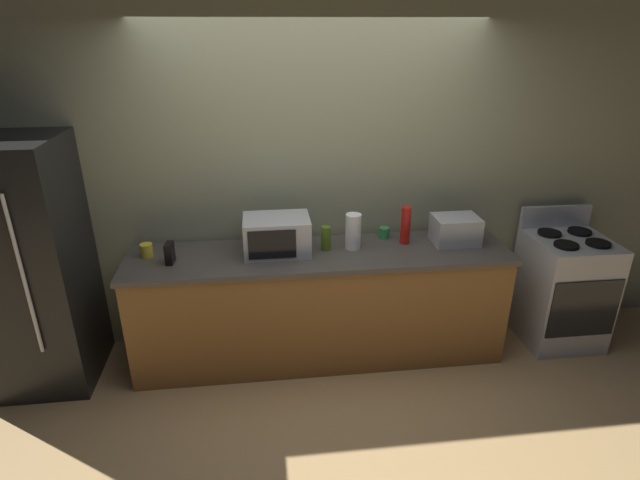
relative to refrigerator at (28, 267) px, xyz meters
name	(u,v)px	position (x,y,z in m)	size (l,w,h in m)	color
ground_plane	(327,385)	(2.05, -0.40, -0.90)	(8.00, 8.00, 0.00)	tan
back_wall	(314,178)	(2.05, 0.41, 0.45)	(6.40, 0.10, 2.70)	gray
counter_run	(320,305)	(2.05, 0.00, -0.45)	(2.84, 0.64, 0.90)	brown
refrigerator	(28,267)	(0.00, 0.00, 0.00)	(0.72, 0.73, 1.80)	black
stove_range	(562,289)	(4.05, 0.00, -0.44)	(0.60, 0.61, 1.08)	#B7BABF
microwave	(277,235)	(1.74, 0.05, 0.13)	(0.48, 0.35, 0.27)	#B7BABF
toaster_oven	(455,230)	(3.10, 0.06, 0.10)	(0.34, 0.26, 0.21)	#B7BABF
paper_towel_roll	(353,231)	(2.30, 0.05, 0.13)	(0.12, 0.12, 0.27)	white
cordless_phone	(170,253)	(0.98, -0.05, 0.07)	(0.05, 0.11, 0.15)	black
bottle_hot_sauce	(406,225)	(2.72, 0.10, 0.15)	(0.07, 0.07, 0.29)	red
bottle_olive_oil	(326,238)	(2.10, 0.05, 0.09)	(0.07, 0.07, 0.18)	#4C6B19
mug_green	(384,233)	(2.59, 0.21, 0.04)	(0.08, 0.08, 0.09)	#2D8C47
mug_yellow	(146,250)	(0.79, 0.09, 0.05)	(0.09, 0.09, 0.10)	yellow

